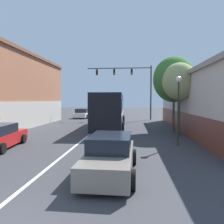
% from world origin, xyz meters
% --- Properties ---
extents(lane_center_line, '(0.14, 43.82, 0.01)m').
position_xyz_m(lane_center_line, '(0.00, 15.91, 0.00)').
color(lane_center_line, silver).
rests_on(lane_center_line, ground_plane).
extents(bus, '(3.01, 10.96, 3.28)m').
position_xyz_m(bus, '(1.21, 18.11, 1.84)').
color(bus, navy).
rests_on(bus, ground_plane).
extents(hatchback_foreground, '(1.98, 4.37, 1.40)m').
position_xyz_m(hatchback_foreground, '(2.53, 4.97, 0.67)').
color(hatchback_foreground, slate).
rests_on(hatchback_foreground, ground_plane).
extents(parked_car_left_mid, '(2.28, 4.63, 1.44)m').
position_xyz_m(parked_car_left_mid, '(-4.15, 30.00, 0.68)').
color(parked_car_left_mid, silver).
rests_on(parked_car_left_mid, ground_plane).
extents(traffic_signal_gantry, '(8.98, 0.36, 7.49)m').
position_xyz_m(traffic_signal_gantry, '(3.11, 27.80, 5.57)').
color(traffic_signal_gantry, black).
rests_on(traffic_signal_gantry, ground_plane).
extents(street_lamp, '(0.35, 0.35, 4.10)m').
position_xyz_m(street_lamp, '(6.05, 10.31, 2.55)').
color(street_lamp, '#233323').
rests_on(street_lamp, ground_plane).
extents(street_tree_near, '(2.59, 2.33, 5.56)m').
position_xyz_m(street_tree_near, '(6.93, 14.23, 4.12)').
color(street_tree_near, brown).
rests_on(street_tree_near, ground_plane).
extents(street_tree_far, '(3.53, 3.18, 6.42)m').
position_xyz_m(street_tree_far, '(6.89, 16.18, 4.47)').
color(street_tree_far, brown).
rests_on(street_tree_far, ground_plane).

